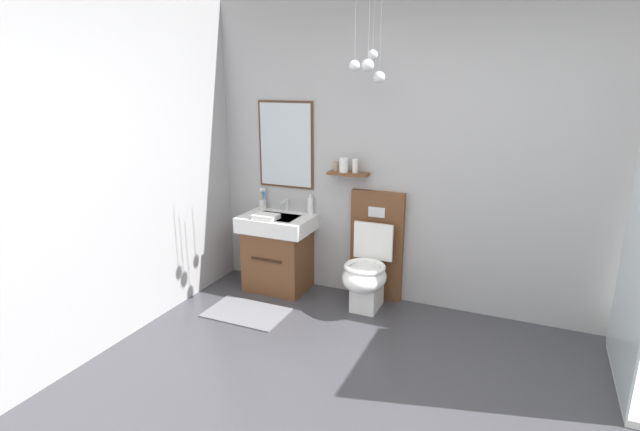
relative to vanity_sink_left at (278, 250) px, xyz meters
name	(u,v)px	position (x,y,z in m)	size (l,w,h in m)	color
wall_back	(458,158)	(1.55, 0.26, 0.94)	(4.67, 0.64, 2.64)	#A8A8AA
wall_left	(39,183)	(-0.71, -1.79, 0.94)	(0.12, 4.23, 2.64)	#A8A8AA
bath_mat	(246,313)	(0.00, -0.59, -0.37)	(0.68, 0.44, 0.01)	slate
vanity_sink_left	(278,250)	(0.00, 0.00, 0.00)	(0.66, 0.49, 0.72)	brown
tap_on_left_sink	(286,204)	(0.00, 0.18, 0.41)	(0.03, 0.13, 0.11)	silver
toilet	(370,265)	(0.91, 0.00, 0.00)	(0.48, 0.62, 1.00)	brown
toothbrush_cup	(263,203)	(-0.25, 0.16, 0.40)	(0.07, 0.07, 0.21)	silver
soap_dispenser	(310,206)	(0.26, 0.17, 0.42)	(0.06, 0.06, 0.19)	white
folded_hand_towel	(266,217)	(-0.04, -0.14, 0.36)	(0.22, 0.16, 0.04)	white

